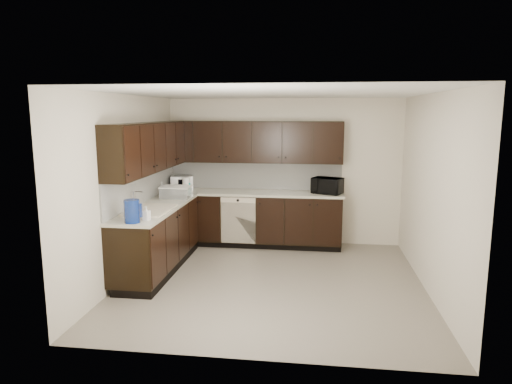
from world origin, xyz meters
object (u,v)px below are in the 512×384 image
toaster_oven (182,183)px  storage_bin (176,192)px  microwave (327,186)px  sink (150,215)px  blue_pitcher (132,211)px

toaster_oven → storage_bin: toaster_oven is taller
toaster_oven → microwave: bearing=-18.4°
microwave → storage_bin: microwave is taller
toaster_oven → storage_bin: bearing=-96.2°
sink → toaster_oven: size_ratio=2.16×
storage_bin → blue_pitcher: bearing=-90.9°
microwave → toaster_oven: size_ratio=1.25×
sink → blue_pitcher: bearing=-86.5°
sink → blue_pitcher: 0.72m
sink → storage_bin: bearing=86.0°
sink → blue_pitcher: size_ratio=2.90×
blue_pitcher → toaster_oven: bearing=83.3°
toaster_oven → blue_pitcher: size_ratio=1.34×
toaster_oven → storage_bin: 0.80m
microwave → toaster_oven: microwave is taller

